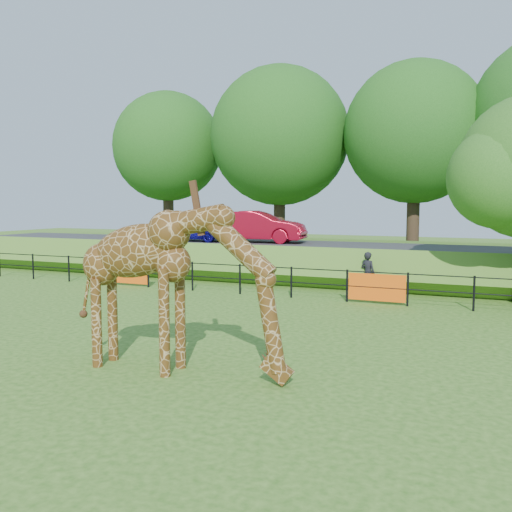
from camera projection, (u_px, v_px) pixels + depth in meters
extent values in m
plane|color=#2E5E17|center=(166.00, 353.00, 12.75)|extent=(90.00, 90.00, 0.00)
cube|color=#2E5E17|center=(347.00, 259.00, 26.78)|extent=(40.00, 9.00, 1.30)
cube|color=#303032|center=(338.00, 247.00, 25.35)|extent=(40.00, 5.00, 0.12)
imported|color=#1A1295|center=(192.00, 228.00, 28.06)|extent=(3.86, 1.66, 1.30)
imported|color=#AB0C22|center=(257.00, 227.00, 27.07)|extent=(4.71, 2.13, 1.50)
imported|color=black|center=(368.00, 273.00, 20.68)|extent=(0.67, 0.56, 1.56)
sphere|color=#2A611B|center=(500.00, 178.00, 17.80)|extent=(3.22, 3.22, 3.22)
cylinder|color=#2F2215|center=(169.00, 214.00, 38.18)|extent=(0.70, 0.70, 5.00)
sphere|color=#154412|center=(168.00, 147.00, 37.74)|extent=(7.20, 7.20, 7.20)
cylinder|color=#2F2215|center=(279.00, 216.00, 34.94)|extent=(0.70, 0.70, 5.00)
sphere|color=#154412|center=(280.00, 136.00, 34.48)|extent=(8.40, 8.40, 8.40)
cylinder|color=#2F2215|center=(413.00, 217.00, 31.71)|extent=(0.70, 0.70, 5.00)
sphere|color=#154412|center=(415.00, 132.00, 31.26)|extent=(7.80, 7.80, 7.80)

